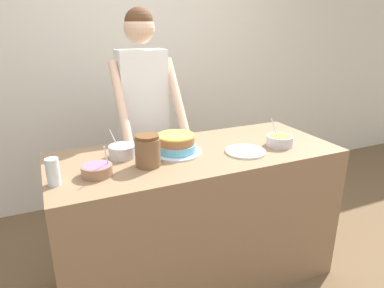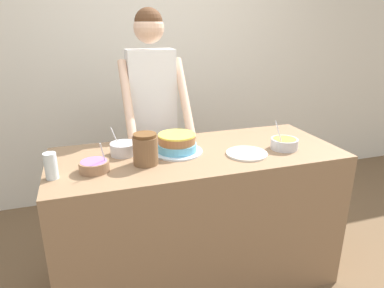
{
  "view_description": "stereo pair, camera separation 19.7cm",
  "coord_description": "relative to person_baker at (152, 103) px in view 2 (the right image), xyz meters",
  "views": [
    {
      "loc": [
        -0.81,
        -1.38,
        1.62
      ],
      "look_at": [
        -0.05,
        0.32,
        0.97
      ],
      "focal_mm": 32.0,
      "sensor_mm": 36.0,
      "label": 1
    },
    {
      "loc": [
        -0.63,
        -1.45,
        1.62
      ],
      "look_at": [
        -0.05,
        0.32,
        0.97
      ],
      "focal_mm": 32.0,
      "sensor_mm": 36.0,
      "label": 2
    }
  ],
  "objects": [
    {
      "name": "wall_back",
      "position": [
        0.15,
        0.8,
        0.21
      ],
      "size": [
        10.0,
        0.05,
        2.6
      ],
      "color": "silver",
      "rests_on": "ground_plane"
    },
    {
      "name": "counter",
      "position": [
        0.15,
        -0.6,
        -0.64
      ],
      "size": [
        1.72,
        0.71,
        0.9
      ],
      "color": "#8C6B4C",
      "rests_on": "ground_plane"
    },
    {
      "name": "person_baker",
      "position": [
        0.0,
        0.0,
        0.0
      ],
      "size": [
        0.45,
        0.47,
        1.73
      ],
      "color": "#2D2D38",
      "rests_on": "ground_plane"
    },
    {
      "name": "cake",
      "position": [
        0.03,
        -0.56,
        -0.13
      ],
      "size": [
        0.31,
        0.31,
        0.11
      ],
      "color": "silver",
      "rests_on": "counter"
    },
    {
      "name": "frosting_bowl_purple",
      "position": [
        -0.46,
        -0.7,
        -0.15
      ],
      "size": [
        0.16,
        0.16,
        0.17
      ],
      "color": "#936B4C",
      "rests_on": "counter"
    },
    {
      "name": "frosting_bowl_orange",
      "position": [
        0.67,
        -0.71,
        -0.15
      ],
      "size": [
        0.16,
        0.16,
        0.18
      ],
      "color": "silver",
      "rests_on": "counter"
    },
    {
      "name": "frosting_bowl_white",
      "position": [
        -0.28,
        -0.5,
        -0.15
      ],
      "size": [
        0.15,
        0.15,
        0.18
      ],
      "color": "silver",
      "rests_on": "counter"
    },
    {
      "name": "drinking_glass",
      "position": [
        -0.66,
        -0.72,
        -0.12
      ],
      "size": [
        0.06,
        0.06,
        0.13
      ],
      "color": "silver",
      "rests_on": "counter"
    },
    {
      "name": "ceramic_plate",
      "position": [
        0.41,
        -0.72,
        -0.18
      ],
      "size": [
        0.24,
        0.24,
        0.01
      ],
      "color": "white",
      "rests_on": "counter"
    },
    {
      "name": "stoneware_jar",
      "position": [
        -0.18,
        -0.68,
        -0.1
      ],
      "size": [
        0.14,
        0.14,
        0.17
      ],
      "color": "brown",
      "rests_on": "counter"
    }
  ]
}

